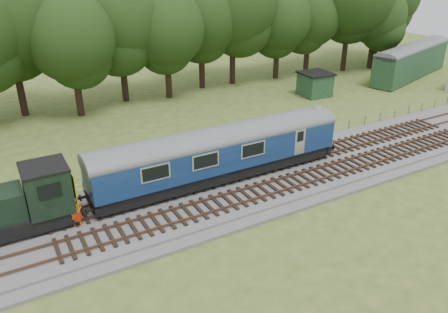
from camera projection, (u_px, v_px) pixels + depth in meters
ground at (291, 174)px, 32.12m from camera, size 120.00×120.00×0.00m
ballast at (292, 172)px, 32.04m from camera, size 70.00×7.00×0.35m
track_north at (281, 162)px, 33.05m from camera, size 67.20×2.40×0.21m
track_south at (306, 178)px, 30.68m from camera, size 67.20×2.40×0.21m
fence at (258, 152)px, 35.67m from camera, size 64.00×0.12×1.00m
tree_line at (172, 97)px, 49.47m from camera, size 70.00×8.00×18.00m
dmu_railcar at (220, 149)px, 29.77m from camera, size 18.05×2.86×3.88m
worker at (76, 212)px, 24.97m from camera, size 0.77×0.58×1.93m
parked_coach at (412, 59)px, 56.21m from camera, size 16.82×7.69×4.27m
shed at (315, 84)px, 49.26m from camera, size 3.43×3.43×2.69m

